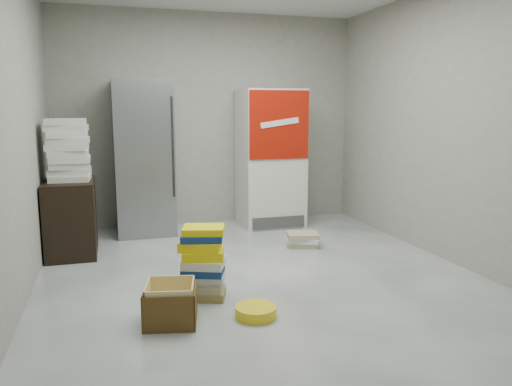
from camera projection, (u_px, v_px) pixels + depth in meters
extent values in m
plane|color=silver|center=(264.00, 280.00, 4.57)|extent=(5.00, 5.00, 0.00)
cube|color=#A29E92|center=(209.00, 120.00, 6.70)|extent=(4.00, 0.04, 2.80)
cube|color=#A29E92|center=(453.00, 148.00, 1.97)|extent=(4.00, 0.04, 2.80)
cube|color=#A29E92|center=(13.00, 129.00, 3.78)|extent=(0.04, 5.00, 2.80)
cube|color=#A29E92|center=(459.00, 124.00, 4.89)|extent=(0.04, 5.00, 2.80)
cube|color=#919398|center=(144.00, 158.00, 6.17)|extent=(0.70, 0.70, 1.90)
cylinder|color=#333333|center=(173.00, 147.00, 5.90)|extent=(0.02, 0.02, 1.19)
cube|color=silver|center=(270.00, 158.00, 6.64)|extent=(0.80, 0.70, 1.80)
cube|color=#9E1407|center=(279.00, 125.00, 6.22)|extent=(0.78, 0.02, 0.85)
cube|color=white|center=(280.00, 123.00, 6.21)|extent=(0.50, 0.01, 0.14)
cube|color=#3F3F3F|center=(279.00, 223.00, 6.43)|extent=(0.70, 0.02, 0.15)
cube|color=black|center=(71.00, 217.00, 5.34)|extent=(0.50, 0.80, 0.80)
cube|color=silver|center=(70.00, 177.00, 5.27)|extent=(0.42, 0.42, 0.06)
cube|color=silver|center=(70.00, 171.00, 5.28)|extent=(0.42, 0.42, 0.06)
cube|color=silver|center=(70.00, 165.00, 5.26)|extent=(0.41, 0.41, 0.06)
cube|color=silver|center=(70.00, 159.00, 5.24)|extent=(0.40, 0.40, 0.06)
cube|color=silver|center=(69.00, 153.00, 5.23)|extent=(0.41, 0.41, 0.06)
cube|color=silver|center=(67.00, 147.00, 5.21)|extent=(0.42, 0.42, 0.06)
cube|color=silver|center=(68.00, 141.00, 5.20)|extent=(0.41, 0.41, 0.06)
cube|color=silver|center=(67.00, 134.00, 5.19)|extent=(0.43, 0.43, 0.06)
cube|color=silver|center=(67.00, 128.00, 5.20)|extent=(0.43, 0.43, 0.06)
cube|color=silver|center=(66.00, 122.00, 5.18)|extent=(0.40, 0.40, 0.06)
cube|color=olive|center=(205.00, 294.00, 4.14)|extent=(0.40, 0.35, 0.07)
cube|color=tan|center=(203.00, 286.00, 4.13)|extent=(0.40, 0.35, 0.07)
cube|color=silver|center=(204.00, 277.00, 4.14)|extent=(0.39, 0.35, 0.07)
cube|color=navy|center=(203.00, 270.00, 4.10)|extent=(0.40, 0.36, 0.06)
cube|color=silver|center=(204.00, 263.00, 4.09)|extent=(0.40, 0.36, 0.07)
cube|color=yellow|center=(204.00, 254.00, 4.09)|extent=(0.39, 0.34, 0.08)
cube|color=yellow|center=(200.00, 245.00, 4.08)|extent=(0.40, 0.36, 0.08)
cube|color=navy|center=(202.00, 237.00, 4.07)|extent=(0.39, 0.33, 0.06)
cube|color=yellow|center=(204.00, 230.00, 4.07)|extent=(0.39, 0.34, 0.06)
cube|color=tan|center=(302.00, 244.00, 5.70)|extent=(0.43, 0.39, 0.05)
cube|color=silver|center=(303.00, 239.00, 5.69)|extent=(0.43, 0.40, 0.06)
cube|color=tan|center=(303.00, 235.00, 5.66)|extent=(0.40, 0.35, 0.05)
cube|color=gold|center=(171.00, 322.00, 3.67)|extent=(0.42, 0.42, 0.01)
cube|color=brown|center=(173.00, 296.00, 3.82)|extent=(0.37, 0.09, 0.27)
cube|color=brown|center=(168.00, 315.00, 3.47)|extent=(0.37, 0.09, 0.27)
cube|color=brown|center=(146.00, 306.00, 3.63)|extent=(0.09, 0.37, 0.27)
cube|color=brown|center=(195.00, 304.00, 3.66)|extent=(0.09, 0.37, 0.27)
cube|color=gold|center=(172.00, 295.00, 3.80)|extent=(0.34, 0.08, 0.30)
cube|color=gold|center=(168.00, 312.00, 3.48)|extent=(0.34, 0.08, 0.30)
cube|color=gold|center=(148.00, 304.00, 3.63)|extent=(0.08, 0.34, 0.30)
cube|color=gold|center=(193.00, 302.00, 3.65)|extent=(0.08, 0.34, 0.30)
cylinder|color=yellow|center=(256.00, 312.00, 3.75)|extent=(0.39, 0.39, 0.08)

